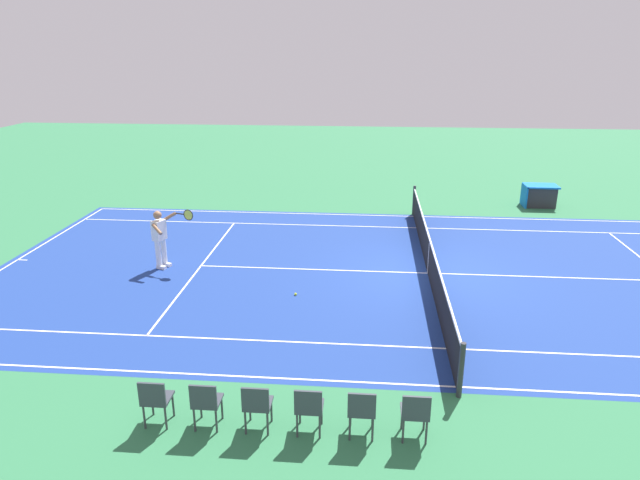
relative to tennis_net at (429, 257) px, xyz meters
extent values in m
plane|color=#2D7247|center=(0.00, 0.00, -0.49)|extent=(60.00, 60.00, 0.00)
cube|color=navy|center=(0.00, 0.00, -0.49)|extent=(24.20, 11.40, 0.00)
cube|color=white|center=(11.90, 0.00, -0.49)|extent=(0.05, 11.00, 0.01)
cube|color=white|center=(0.00, -5.50, -0.49)|extent=(23.80, 0.05, 0.01)
cube|color=white|center=(0.00, 5.50, -0.49)|extent=(23.80, 0.05, 0.01)
cube|color=white|center=(0.00, -4.11, -0.49)|extent=(23.80, 0.05, 0.01)
cube|color=white|center=(0.00, 4.11, -0.49)|extent=(23.80, 0.05, 0.01)
cube|color=white|center=(6.40, 0.00, -0.49)|extent=(0.05, 8.22, 0.01)
cube|color=white|center=(0.00, 0.00, -0.49)|extent=(12.80, 0.05, 0.01)
cube|color=white|center=(11.75, 0.00, -0.49)|extent=(0.30, 0.05, 0.01)
cylinder|color=#2D2D33|center=(0.00, -5.80, 0.05)|extent=(0.10, 0.10, 1.08)
cylinder|color=#2D2D33|center=(0.00, 5.80, 0.05)|extent=(0.10, 0.10, 1.08)
cube|color=black|center=(0.00, 0.00, -0.05)|extent=(0.02, 11.60, 0.88)
cube|color=white|center=(0.00, 0.00, 0.46)|extent=(0.04, 11.60, 0.06)
cube|color=white|center=(0.00, 0.00, -0.05)|extent=(0.04, 0.06, 0.88)
cylinder|color=white|center=(7.51, 0.29, -0.04)|extent=(0.15, 0.15, 0.74)
cube|color=white|center=(7.45, 0.31, -0.45)|extent=(0.30, 0.19, 0.09)
cylinder|color=white|center=(7.43, 0.07, -0.04)|extent=(0.15, 0.15, 0.74)
cube|color=white|center=(7.37, 0.08, -0.45)|extent=(0.30, 0.19, 0.09)
cube|color=white|center=(7.47, 0.18, 0.61)|extent=(0.35, 0.44, 0.56)
sphere|color=#9E704C|center=(7.47, 0.18, 1.04)|extent=(0.23, 0.23, 0.23)
cylinder|color=#9E704C|center=(7.39, 0.50, 0.74)|extent=(0.38, 0.32, 0.26)
cylinder|color=#9E704C|center=(7.21, -0.03, 0.94)|extent=(0.42, 0.09, 0.30)
cylinder|color=#232326|center=(6.89, 0.01, 1.05)|extent=(0.28, 0.12, 0.04)
torus|color=#232326|center=(6.62, 0.11, 1.05)|extent=(0.30, 0.12, 0.31)
cylinder|color=#C6D84C|center=(6.62, 0.11, 1.05)|extent=(0.26, 0.09, 0.27)
sphere|color=#CCE01E|center=(3.46, 1.77, -0.46)|extent=(0.07, 0.07, 0.07)
cylinder|color=#38383D|center=(1.07, 6.78, -0.27)|extent=(0.04, 0.04, 0.44)
cylinder|color=#38383D|center=(0.71, 6.78, -0.27)|extent=(0.04, 0.04, 0.44)
cylinder|color=#38383D|center=(1.07, 7.14, -0.27)|extent=(0.04, 0.04, 0.44)
cylinder|color=#38383D|center=(0.71, 7.14, -0.27)|extent=(0.04, 0.04, 0.44)
cube|color=#333842|center=(0.89, 6.96, -0.03)|extent=(0.44, 0.44, 0.04)
cube|color=#333842|center=(0.89, 7.16, 0.19)|extent=(0.44, 0.04, 0.40)
cylinder|color=#38383D|center=(1.90, 6.78, -0.27)|extent=(0.04, 0.04, 0.44)
cylinder|color=#38383D|center=(1.54, 6.78, -0.27)|extent=(0.04, 0.04, 0.44)
cylinder|color=#38383D|center=(1.90, 7.14, -0.27)|extent=(0.04, 0.04, 0.44)
cylinder|color=#38383D|center=(1.54, 7.14, -0.27)|extent=(0.04, 0.04, 0.44)
cube|color=#333842|center=(1.72, 6.96, -0.03)|extent=(0.44, 0.44, 0.04)
cube|color=#333842|center=(1.72, 7.16, 0.19)|extent=(0.44, 0.04, 0.40)
cylinder|color=#38383D|center=(2.74, 6.78, -0.27)|extent=(0.04, 0.04, 0.44)
cylinder|color=#38383D|center=(2.38, 6.78, -0.27)|extent=(0.04, 0.04, 0.44)
cylinder|color=#38383D|center=(2.74, 7.14, -0.27)|extent=(0.04, 0.04, 0.44)
cylinder|color=#38383D|center=(2.38, 7.14, -0.27)|extent=(0.04, 0.04, 0.44)
cube|color=#333842|center=(2.56, 6.96, -0.03)|extent=(0.44, 0.44, 0.04)
cube|color=#333842|center=(2.56, 7.16, 0.19)|extent=(0.44, 0.04, 0.40)
cylinder|color=#38383D|center=(3.57, 6.78, -0.27)|extent=(0.04, 0.04, 0.44)
cylinder|color=#38383D|center=(3.21, 6.78, -0.27)|extent=(0.04, 0.04, 0.44)
cylinder|color=#38383D|center=(3.57, 7.14, -0.27)|extent=(0.04, 0.04, 0.44)
cylinder|color=#38383D|center=(3.21, 7.14, -0.27)|extent=(0.04, 0.04, 0.44)
cube|color=#333842|center=(3.39, 6.96, -0.03)|extent=(0.44, 0.44, 0.04)
cube|color=#333842|center=(3.39, 7.16, 0.19)|extent=(0.44, 0.04, 0.40)
cylinder|color=#38383D|center=(4.41, 6.78, -0.27)|extent=(0.04, 0.04, 0.44)
cylinder|color=#38383D|center=(4.05, 6.78, -0.27)|extent=(0.04, 0.04, 0.44)
cylinder|color=#38383D|center=(4.41, 7.14, -0.27)|extent=(0.04, 0.04, 0.44)
cylinder|color=#38383D|center=(4.05, 7.14, -0.27)|extent=(0.04, 0.04, 0.44)
cube|color=#333842|center=(4.23, 6.96, -0.03)|extent=(0.44, 0.44, 0.04)
cube|color=#333842|center=(4.23, 7.16, 0.19)|extent=(0.44, 0.04, 0.40)
cylinder|color=#38383D|center=(5.25, 6.78, -0.27)|extent=(0.04, 0.04, 0.44)
cylinder|color=#38383D|center=(4.89, 6.78, -0.27)|extent=(0.04, 0.04, 0.44)
cylinder|color=#38383D|center=(5.25, 7.14, -0.27)|extent=(0.04, 0.04, 0.44)
cylinder|color=#38383D|center=(4.89, 7.14, -0.27)|extent=(0.04, 0.04, 0.44)
cube|color=#333842|center=(5.07, 6.96, -0.03)|extent=(0.44, 0.44, 0.04)
cube|color=#333842|center=(5.07, 7.16, 0.19)|extent=(0.44, 0.04, 0.40)
cube|color=#2D2D33|center=(-4.97, -7.32, -0.09)|extent=(1.10, 0.70, 0.80)
cube|color=blue|center=(-4.97, -7.32, 0.33)|extent=(1.24, 0.84, 0.06)
cube|color=blue|center=(-4.37, -7.32, -0.07)|extent=(0.06, 0.84, 0.84)
camera|label=1|loc=(1.73, 14.57, 5.43)|focal=31.59mm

